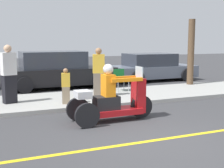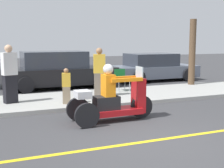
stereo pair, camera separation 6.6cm
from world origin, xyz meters
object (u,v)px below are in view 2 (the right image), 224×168
parked_car_lot_center (58,71)px  tree_trunk (192,52)px  spectator_far_back (66,87)px  parked_car_lot_left (153,68)px  motorcycle_trike (112,101)px  spectator_with_child (10,75)px  folding_chair_set_back (121,77)px  spectator_near_curb (99,73)px

parked_car_lot_center → tree_trunk: tree_trunk is taller
spectator_far_back → parked_car_lot_left: bearing=38.5°
motorcycle_trike → spectator_with_child: (-2.24, 2.79, 0.46)m
folding_chair_set_back → parked_car_lot_left: 4.21m
spectator_with_child → folding_chair_set_back: 4.20m
spectator_with_child → spectator_far_back: 1.79m
parked_car_lot_center → spectator_near_curb: bearing=-77.7°
folding_chair_set_back → spectator_near_curb: bearing=-145.2°
spectator_with_child → folding_chair_set_back: bearing=11.1°
spectator_near_curb → parked_car_lot_left: (4.27, 3.69, -0.27)m
spectator_far_back → parked_car_lot_left: (5.63, 4.48, 0.01)m
motorcycle_trike → folding_chair_set_back: size_ratio=2.74×
spectator_near_curb → folding_chair_set_back: bearing=34.8°
motorcycle_trike → tree_trunk: 6.72m
spectator_with_child → folding_chair_set_back: size_ratio=2.18×
spectator_near_curb → parked_car_lot_left: spectator_near_curb is taller
spectator_far_back → parked_car_lot_center: parked_car_lot_center is taller
parked_car_lot_left → tree_trunk: size_ratio=1.52×
motorcycle_trike → spectator_far_back: motorcycle_trike is taller
tree_trunk → spectator_near_curb: bearing=-166.4°
motorcycle_trike → folding_chair_set_back: 4.05m
motorcycle_trike → parked_car_lot_center: parked_car_lot_center is taller
spectator_far_back → tree_trunk: 6.41m
spectator_near_curb → tree_trunk: size_ratio=0.59×
motorcycle_trike → folding_chair_set_back: (1.87, 3.60, 0.10)m
parked_car_lot_center → folding_chair_set_back: bearing=-51.6°
spectator_with_child → parked_car_lot_center: (2.23, 3.19, -0.25)m
parked_car_lot_left → parked_car_lot_center: bearing=-174.4°
motorcycle_trike → parked_car_lot_center: 5.98m
folding_chair_set_back → parked_car_lot_center: size_ratio=0.17×
spectator_near_curb → tree_trunk: (4.69, 1.14, 0.60)m
spectator_far_back → tree_trunk: tree_trunk is taller
spectator_near_curb → spectator_far_back: spectator_near_curb is taller
motorcycle_trike → parked_car_lot_center: bearing=90.1°
spectator_with_child → parked_car_lot_center: bearing=55.1°
spectator_near_curb → folding_chair_set_back: (1.19, 0.82, -0.30)m
motorcycle_trike → spectator_with_child: spectator_with_child is taller
motorcycle_trike → tree_trunk: tree_trunk is taller
spectator_near_curb → folding_chair_set_back: size_ratio=2.03×
spectator_with_child → parked_car_lot_left: 8.09m
folding_chair_set_back → parked_car_lot_left: (3.08, 2.87, 0.03)m
parked_car_lot_center → spectator_with_child: bearing=-124.9°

